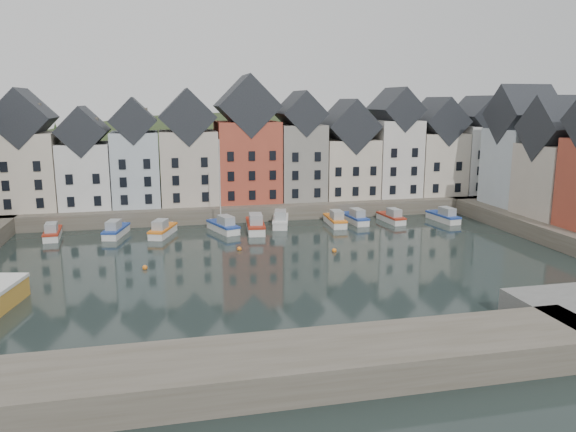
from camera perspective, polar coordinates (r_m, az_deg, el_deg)
name	(u,v)px	position (r m, az deg, el deg)	size (l,w,h in m)	color
ground	(291,269)	(55.27, 0.32, -5.36)	(260.00, 260.00, 0.00)	black
far_quay	(246,204)	(83.74, -4.34, 1.17)	(90.00, 16.00, 2.00)	#524C3F
near_wall	(207,375)	(33.21, -8.23, -15.65)	(50.00, 6.00, 2.00)	#524C3F
hillside	(228,275)	(113.40, -6.14, -5.94)	(153.60, 70.40, 64.00)	#29361B
far_terrace	(269,152)	(81.25, -1.96, 6.49)	(72.37, 8.16, 17.78)	beige
right_terrace	(562,161)	(76.83, 26.06, 5.05)	(8.30, 24.25, 16.36)	silver
mooring_buoys	(243,255)	(59.56, -4.61, -3.99)	(20.50, 5.50, 0.50)	orange
boat_a	(52,233)	(72.78, -22.81, -1.60)	(2.15, 5.77, 2.18)	silver
boat_b	(116,231)	(71.35, -17.10, -1.42)	(3.13, 6.15, 2.26)	silver
boat_c	(162,230)	(70.06, -12.64, -1.42)	(3.70, 6.21, 2.28)	silver
boat_d	(224,226)	(70.89, -6.56, -0.99)	(3.79, 6.41, 11.71)	silver
boat_e	(255,225)	(70.69, -3.33, -0.95)	(2.79, 6.98, 2.61)	silver
boat_f	(281,221)	(73.67, -0.77, -0.46)	(3.37, 6.57, 2.41)	silver
boat_g	(335,220)	(74.35, 4.83, -0.42)	(2.15, 6.06, 2.29)	silver
boat_h	(355,218)	(76.03, 6.81, -0.20)	(2.39, 5.97, 2.23)	silver
boat_i	(392,217)	(77.27, 10.48, -0.15)	(2.20, 5.73, 2.15)	silver
boat_j	(444,217)	(79.32, 15.54, -0.06)	(2.52, 6.05, 2.25)	silver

